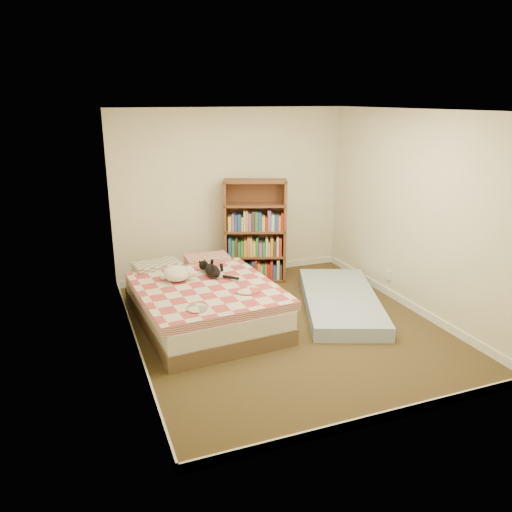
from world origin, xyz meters
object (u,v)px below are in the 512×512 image
object	(u,v)px
bookshelf	(254,244)
black_cat	(212,270)
floor_mattress	(340,301)
bed	(202,300)
white_dog	(178,273)

from	to	relation	value
bookshelf	black_cat	size ratio (longest dim) A/B	2.28
bookshelf	floor_mattress	distance (m)	1.63
bed	white_dog	world-z (taller)	white_dog
bookshelf	white_dog	size ratio (longest dim) A/B	3.25
white_dog	floor_mattress	bearing A→B (deg)	-33.34
bed	black_cat	world-z (taller)	black_cat
black_cat	bookshelf	bearing A→B (deg)	30.92
floor_mattress	black_cat	size ratio (longest dim) A/B	3.05
bed	bookshelf	size ratio (longest dim) A/B	1.47
black_cat	white_dog	size ratio (longest dim) A/B	1.42
bookshelf	floor_mattress	world-z (taller)	bookshelf
bed	floor_mattress	distance (m)	1.81
bed	black_cat	bearing A→B (deg)	39.84
floor_mattress	black_cat	bearing A→B (deg)	-174.68
bed	black_cat	distance (m)	0.41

